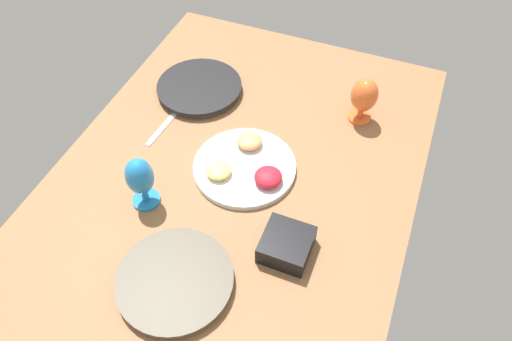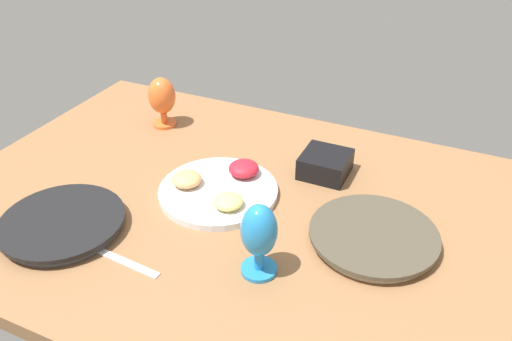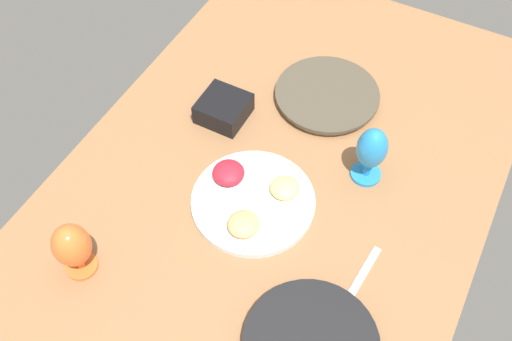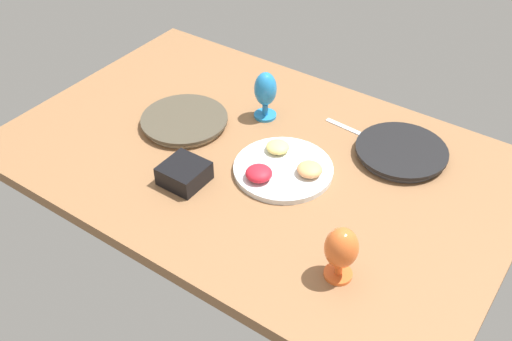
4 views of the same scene
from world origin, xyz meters
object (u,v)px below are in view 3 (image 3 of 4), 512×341
at_px(hurricane_glass_orange, 72,247).
at_px(square_bowl_black, 224,108).
at_px(dinner_plate_left, 326,95).
at_px(fruit_platter, 252,199).
at_px(hurricane_glass_blue, 371,151).

bearing_deg(hurricane_glass_orange, square_bowl_black, 173.95).
relative_size(dinner_plate_left, fruit_platter, 0.96).
bearing_deg(dinner_plate_left, hurricane_glass_orange, -20.69).
relative_size(dinner_plate_left, hurricane_glass_blue, 1.71).
bearing_deg(square_bowl_black, hurricane_glass_blue, 89.13).
bearing_deg(hurricane_glass_orange, hurricane_glass_blue, 138.84).
bearing_deg(fruit_platter, hurricane_glass_orange, -37.87).
relative_size(fruit_platter, hurricane_glass_blue, 1.79).
xyz_separation_m(fruit_platter, square_bowl_black, (-0.22, -0.20, 0.02)).
xyz_separation_m(hurricane_glass_blue, square_bowl_black, (-0.01, -0.42, -0.07)).
xyz_separation_m(fruit_platter, hurricane_glass_blue, (-0.21, 0.22, 0.09)).
distance_m(fruit_platter, hurricane_glass_orange, 0.43).
xyz_separation_m(hurricane_glass_blue, hurricane_glass_orange, (0.55, -0.48, -0.01)).
xyz_separation_m(dinner_plate_left, hurricane_glass_blue, (0.20, 0.20, 0.09)).
bearing_deg(hurricane_glass_blue, hurricane_glass_orange, -41.16).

